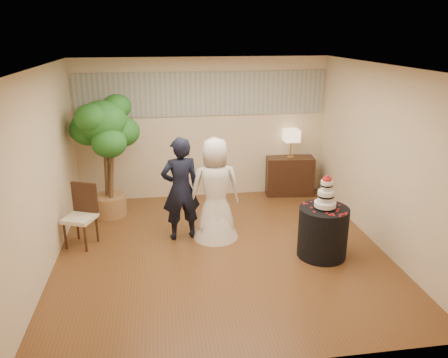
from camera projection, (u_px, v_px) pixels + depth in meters
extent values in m
cube|color=brown|center=(221.00, 251.00, 6.83)|extent=(5.00, 5.00, 0.00)
cube|color=white|center=(221.00, 67.00, 5.92)|extent=(5.00, 5.00, 0.00)
cube|color=beige|center=(203.00, 129.00, 8.72)|extent=(5.00, 0.06, 2.80)
cube|color=beige|center=(260.00, 244.00, 4.04)|extent=(5.00, 0.06, 2.80)
cube|color=beige|center=(42.00, 173.00, 6.02)|extent=(0.06, 5.00, 2.80)
cube|color=beige|center=(382.00, 158.00, 6.73)|extent=(0.06, 5.00, 2.80)
cube|color=#9FA297|center=(203.00, 94.00, 8.47)|extent=(4.90, 0.02, 0.85)
imported|color=black|center=(181.00, 189.00, 7.00)|extent=(0.68, 0.51, 1.71)
imported|color=white|center=(215.00, 189.00, 7.03)|extent=(0.86, 0.79, 1.69)
cylinder|color=black|center=(323.00, 232.00, 6.57)|extent=(0.76, 0.76, 0.78)
cube|color=#321D12|center=(289.00, 176.00, 9.08)|extent=(1.00, 0.53, 0.80)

